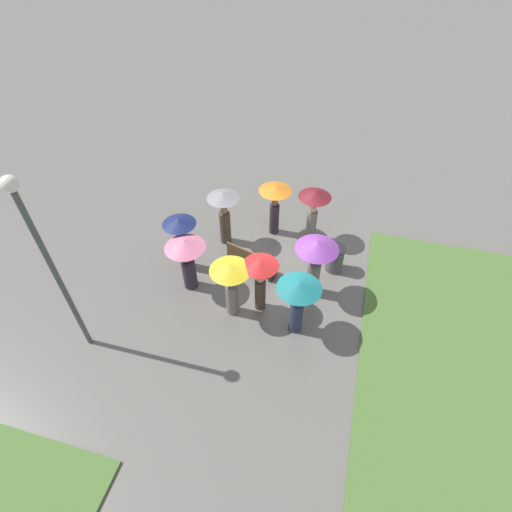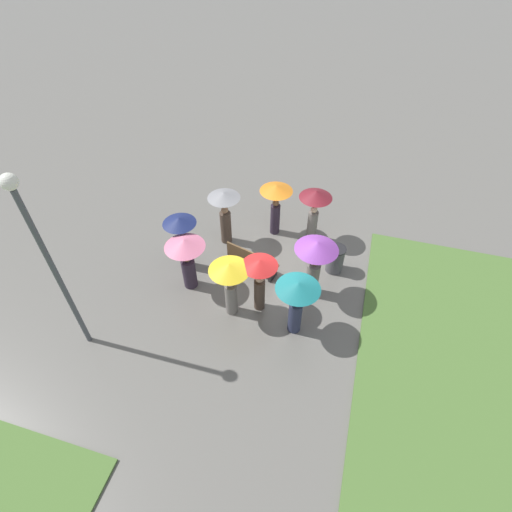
% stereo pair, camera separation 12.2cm
% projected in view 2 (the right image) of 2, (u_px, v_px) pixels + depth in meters
% --- Properties ---
extents(ground_plane, '(90.00, 90.00, 0.00)m').
position_uv_depth(ground_plane, '(280.00, 278.00, 11.78)').
color(ground_plane, '#66635E').
extents(park_bench, '(1.61, 0.83, 0.90)m').
position_uv_depth(park_bench, '(252.00, 260.00, 11.66)').
color(park_bench, brown).
rests_on(park_bench, ground_plane).
extents(lamp_post, '(0.32, 0.32, 4.95)m').
position_uv_depth(lamp_post, '(44.00, 251.00, 8.06)').
color(lamp_post, '#474C51').
rests_on(lamp_post, ground_plane).
extents(trash_bin, '(0.54, 0.54, 0.87)m').
position_uv_depth(trash_bin, '(335.00, 259.00, 11.73)').
color(trash_bin, '#4C4C51').
rests_on(trash_bin, ground_plane).
extents(crowd_person_grey, '(0.98, 0.98, 1.88)m').
position_uv_depth(crowd_person_grey, '(225.00, 209.00, 12.08)').
color(crowd_person_grey, '#47382D').
rests_on(crowd_person_grey, ground_plane).
extents(crowd_person_maroon, '(1.00, 1.00, 1.86)m').
position_uv_depth(crowd_person_maroon, '(315.00, 204.00, 12.09)').
color(crowd_person_maroon, slate).
rests_on(crowd_person_maroon, ground_plane).
extents(crowd_person_yellow, '(1.05, 1.05, 1.82)m').
position_uv_depth(crowd_person_yellow, '(230.00, 278.00, 9.98)').
color(crowd_person_yellow, slate).
rests_on(crowd_person_yellow, ground_plane).
extents(crowd_person_purple, '(1.15, 1.15, 1.93)m').
position_uv_depth(crowd_person_purple, '(315.00, 257.00, 10.40)').
color(crowd_person_purple, slate).
rests_on(crowd_person_purple, ground_plane).
extents(crowd_person_orange, '(1.02, 1.02, 1.83)m').
position_uv_depth(crowd_person_orange, '(276.00, 199.00, 12.35)').
color(crowd_person_orange, '#2D2333').
rests_on(crowd_person_orange, ground_plane).
extents(crowd_person_red, '(0.93, 0.93, 1.81)m').
position_uv_depth(crowd_person_red, '(260.00, 274.00, 10.11)').
color(crowd_person_red, '#47382D').
rests_on(crowd_person_red, ground_plane).
extents(crowd_person_teal, '(1.09, 1.09, 1.78)m').
position_uv_depth(crowd_person_teal, '(297.00, 297.00, 9.60)').
color(crowd_person_teal, '#282D47').
rests_on(crowd_person_teal, ground_plane).
extents(crowd_person_pink, '(1.10, 1.10, 1.76)m').
position_uv_depth(crowd_person_pink, '(186.00, 253.00, 10.72)').
color(crowd_person_pink, '#2D2333').
rests_on(crowd_person_pink, ground_plane).
extents(crowd_person_navy, '(0.94, 0.94, 1.85)m').
position_uv_depth(crowd_person_navy, '(181.00, 234.00, 11.28)').
color(crowd_person_navy, '#2D2333').
rests_on(crowd_person_navy, ground_plane).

